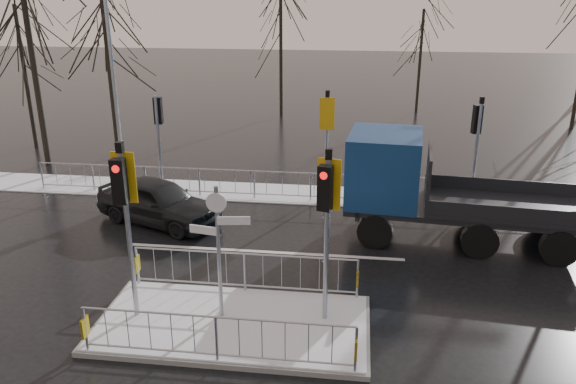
# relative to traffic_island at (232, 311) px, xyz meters

# --- Properties ---
(ground) EXTENTS (120.00, 120.00, 0.00)m
(ground) POSITION_rel_traffic_island_xyz_m (0.01, -0.01, -0.39)
(ground) COLOR black
(ground) RESTS_ON ground
(snow_verge) EXTENTS (30.00, 2.00, 0.04)m
(snow_verge) POSITION_rel_traffic_island_xyz_m (0.01, 8.59, -0.37)
(snow_verge) COLOR white
(snow_verge) RESTS_ON ground
(lane_markings) EXTENTS (8.00, 11.38, 0.01)m
(lane_markings) POSITION_rel_traffic_island_xyz_m (0.01, -0.34, -0.39)
(lane_markings) COLOR silver
(lane_markings) RESTS_ON ground
(traffic_island) EXTENTS (6.00, 3.04, 4.15)m
(traffic_island) POSITION_rel_traffic_island_xyz_m (0.00, 0.00, 0.00)
(traffic_island) COLOR slate
(traffic_island) RESTS_ON ground
(far_kerb_fixtures) EXTENTS (18.00, 0.65, 3.83)m
(far_kerb_fixtures) POSITION_rel_traffic_island_xyz_m (0.31, 8.08, 0.63)
(far_kerb_fixtures) COLOR #999EA7
(far_kerb_fixtures) RESTS_ON ground
(car_far_lane) EXTENTS (4.52, 3.14, 1.43)m
(car_far_lane) POSITION_rel_traffic_island_xyz_m (-3.61, 5.50, 0.32)
(car_far_lane) COLOR black
(car_far_lane) RESTS_ON ground
(flatbed_truck) EXTENTS (6.98, 3.11, 3.14)m
(flatbed_truck) POSITION_rel_traffic_island_xyz_m (4.34, 5.46, 1.28)
(flatbed_truck) COLOR black
(flatbed_truck) RESTS_ON ground
(tree_near_a) EXTENTS (4.75, 4.75, 8.97)m
(tree_near_a) POSITION_rel_traffic_island_xyz_m (-10.49, 10.99, 5.72)
(tree_near_a) COLOR black
(tree_near_a) RESTS_ON ground
(tree_near_b) EXTENTS (4.00, 4.00, 7.55)m
(tree_near_b) POSITION_rel_traffic_island_xyz_m (-7.99, 12.49, 4.76)
(tree_near_b) COLOR black
(tree_near_b) RESTS_ON ground
(tree_near_c) EXTENTS (3.50, 3.50, 6.61)m
(tree_near_c) POSITION_rel_traffic_island_xyz_m (-12.49, 13.49, 4.11)
(tree_near_c) COLOR black
(tree_near_c) RESTS_ON ground
(tree_far_a) EXTENTS (3.75, 3.75, 7.08)m
(tree_far_a) POSITION_rel_traffic_island_xyz_m (-1.99, 21.99, 4.43)
(tree_far_a) COLOR black
(tree_far_a) RESTS_ON ground
(tree_far_b) EXTENTS (3.25, 3.25, 6.14)m
(tree_far_b) POSITION_rel_traffic_island_xyz_m (6.01, 23.99, 3.79)
(tree_far_b) COLOR black
(tree_far_b) RESTS_ON ground
(street_lamp_left) EXTENTS (1.25, 0.18, 8.20)m
(street_lamp_left) POSITION_rel_traffic_island_xyz_m (-6.42, 9.49, 4.10)
(street_lamp_left) COLOR #999EA7
(street_lamp_left) RESTS_ON ground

